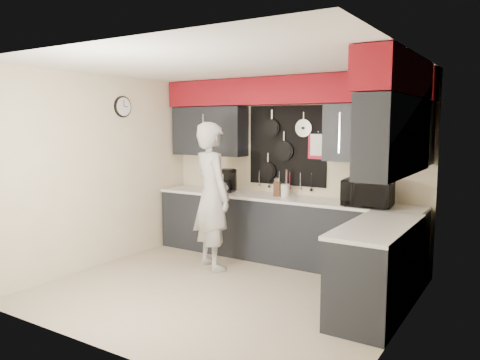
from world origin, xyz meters
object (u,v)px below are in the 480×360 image
Objects in this scene: microwave at (368,193)px; person at (212,196)px; utensil_crock at (285,190)px; knife_block at (277,189)px; coffee_maker at (228,180)px.

microwave is 2.01m from person.
knife_block is at bearing -151.16° from utensil_crock.
knife_block is (-1.33, 0.11, -0.06)m from microwave.
coffee_maker is at bearing 172.58° from microwave.
person is at bearing -127.41° from utensil_crock.
utensil_crock is at bearing 10.58° from knife_block.
microwave is 1.24m from utensil_crock.
knife_block is 0.82m from coffee_maker.
microwave reaches higher than utensil_crock.
utensil_crock is (0.10, 0.05, -0.01)m from knife_block.
person is (-0.56, -0.80, -0.04)m from knife_block.
knife_block is 0.10× the size of person.
microwave is at bearing -22.89° from knife_block.
person is (-0.66, -0.86, -0.03)m from utensil_crock.
person reaches higher than microwave.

